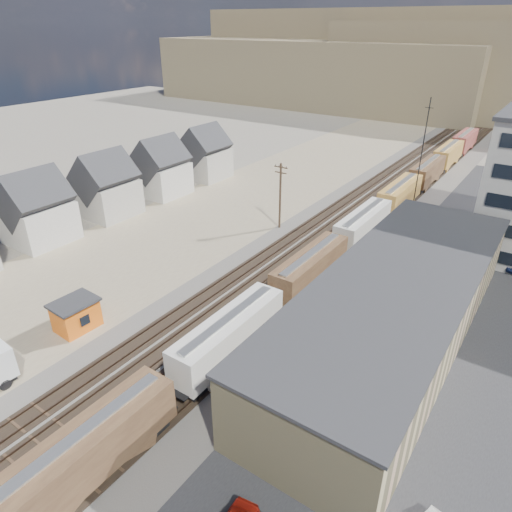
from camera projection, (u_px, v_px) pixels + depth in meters
The scene contains 12 objects.
ground at pixel (79, 439), 34.22m from camera, with size 300.00×300.00×0.00m, color #6B6356.
ballast_bed at pixel (353, 223), 70.77m from camera, with size 18.00×200.00×0.06m, color #4C4742.
dirt_yard at pixel (212, 215), 73.55m from camera, with size 24.00×180.00×0.03m, color #84715B.
asphalt_lot at pixel (487, 315), 48.70m from camera, with size 26.00×120.00×0.04m, color #232326.
rail_tracks at pixel (350, 222), 71.01m from camera, with size 11.40×200.00×0.24m.
freight_train at pixel (383, 208), 68.81m from camera, with size 3.00×119.74×4.46m.
warehouse at pixel (395, 308), 43.26m from camera, with size 12.40×40.40×7.25m.
utility_pole_north at pixel (280, 195), 66.79m from camera, with size 2.20×0.32×10.00m.
radio_mast at pixel (421, 157), 70.88m from camera, with size 1.20×0.16×18.00m.
townhouse_row at pixel (74, 200), 67.67m from camera, with size 8.15×68.16×10.47m.
hills_north at pixel (505, 68), 150.45m from camera, with size 265.00×80.00×32.00m.
maintenance_shed at pixel (76, 315), 45.87m from camera, with size 3.56×4.51×3.20m.
Camera 1 is at (24.63, -12.26, 27.93)m, focal length 32.00 mm.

